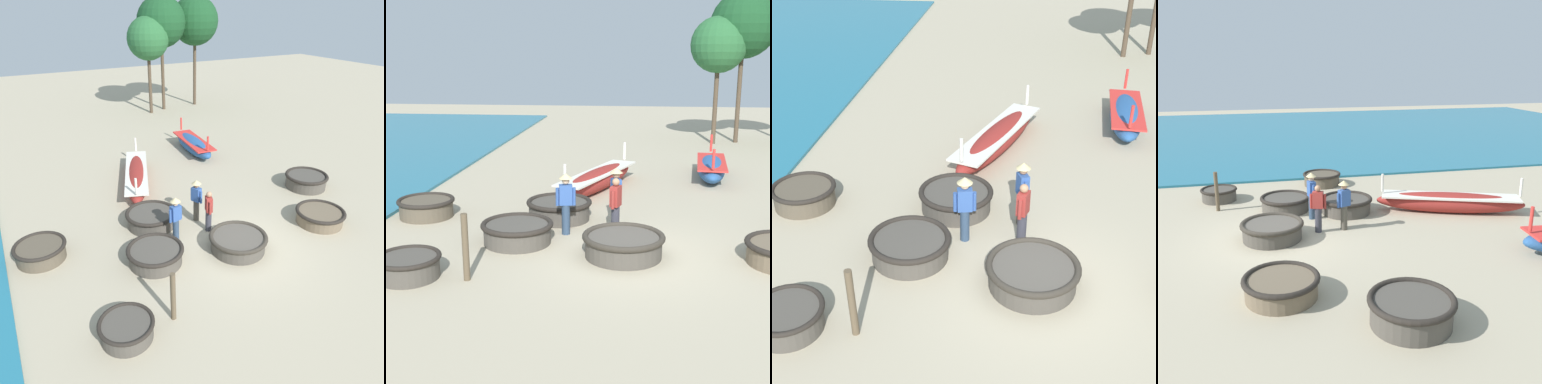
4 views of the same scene
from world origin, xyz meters
The scene contains 14 objects.
ground_plane centered at (0.00, 0.00, 0.00)m, with size 80.00×80.00×0.00m, color tan.
sea centered at (-21.15, 4.00, 0.05)m, with size 28.00×52.00×0.10m, color teal.
coracle_far_right centered at (-6.08, 2.56, 0.31)m, with size 1.68×1.68×0.56m.
coracle_far_left centered at (-0.17, -0.04, 0.31)m, with size 1.97×1.97×0.57m.
coracle_tilted centered at (-2.13, 2.77, 0.32)m, with size 1.91×1.91×0.59m.
coracle_front_left centered at (-2.89, 0.63, 0.31)m, with size 1.85×1.85×0.56m.
coracle_front_right centered at (5.27, 2.46, 0.34)m, with size 1.89×1.89×0.63m.
coracle_beside_post centered at (3.53, -0.09, 0.30)m, with size 1.84×1.84×0.54m.
coracle_center centered at (-4.72, -1.81, 0.28)m, with size 1.42×1.42×0.51m.
long_boat_blue_hull centered at (-1.28, 6.46, 0.39)m, with size 2.76×5.34×1.37m.
fisherman_with_hat centered at (-1.75, 1.45, 0.96)m, with size 0.52×0.36×1.67m.
fisherman_hauling centered at (-0.43, 1.45, 0.84)m, with size 0.32×0.51×1.57m.
fisherman_by_coracle centered at (-0.46, 2.31, 0.96)m, with size 0.36×0.50×1.67m.
mooring_post_shoreline centered at (-3.43, -1.81, 0.74)m, with size 0.14×0.14×1.48m, color brown.
Camera 4 is at (13.08, -0.73, 5.34)m, focal length 42.00 mm.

